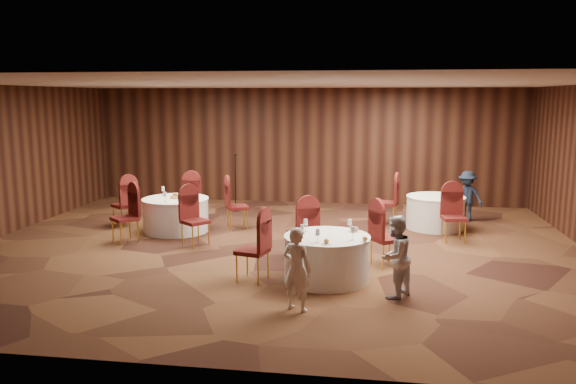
# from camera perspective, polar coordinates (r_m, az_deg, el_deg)

# --- Properties ---
(ground) EXTENTS (12.00, 12.00, 0.00)m
(ground) POSITION_cam_1_polar(r_m,az_deg,el_deg) (11.12, -1.18, -5.74)
(ground) COLOR black
(ground) RESTS_ON ground
(room_shell) EXTENTS (12.00, 12.00, 12.00)m
(room_shell) POSITION_cam_1_polar(r_m,az_deg,el_deg) (10.77, -1.21, 4.39)
(room_shell) COLOR silver
(room_shell) RESTS_ON ground
(table_main) EXTENTS (1.40, 1.40, 0.74)m
(table_main) POSITION_cam_1_polar(r_m,az_deg,el_deg) (9.17, 3.97, -6.67)
(table_main) COLOR silver
(table_main) RESTS_ON ground
(table_left) EXTENTS (1.46, 1.46, 0.74)m
(table_left) POSITION_cam_1_polar(r_m,az_deg,el_deg) (12.68, -11.31, -2.26)
(table_left) COLOR silver
(table_left) RESTS_ON ground
(table_right) EXTENTS (1.31, 1.31, 0.74)m
(table_right) POSITION_cam_1_polar(r_m,az_deg,el_deg) (13.14, 14.73, -1.98)
(table_right) COLOR silver
(table_right) RESTS_ON ground
(chairs_main) EXTENTS (2.85, 1.99, 1.00)m
(chairs_main) POSITION_cam_1_polar(r_m,az_deg,el_deg) (9.77, 2.81, -4.89)
(chairs_main) COLOR #3D0C0D
(chairs_main) RESTS_ON ground
(chairs_left) EXTENTS (3.33, 2.98, 1.00)m
(chairs_left) POSITION_cam_1_polar(r_m,az_deg,el_deg) (12.63, -11.31, -1.73)
(chairs_left) COLOR #3D0C0D
(chairs_left) RESTS_ON ground
(chairs_right) EXTENTS (1.92, 2.07, 1.00)m
(chairs_right) POSITION_cam_1_polar(r_m,az_deg,el_deg) (12.68, 13.08, -1.75)
(chairs_right) COLOR #3D0C0D
(chairs_right) RESTS_ON ground
(tabletop_main) EXTENTS (1.10, 1.02, 0.22)m
(tabletop_main) POSITION_cam_1_polar(r_m,az_deg,el_deg) (8.94, 4.89, -4.00)
(tabletop_main) COLOR silver
(tabletop_main) RESTS_ON table_main
(tabletop_left) EXTENTS (0.85, 0.79, 0.22)m
(tabletop_left) POSITION_cam_1_polar(r_m,az_deg,el_deg) (12.60, -11.42, -0.28)
(tabletop_left) COLOR silver
(tabletop_left) RESTS_ON table_left
(tabletop_right) EXTENTS (0.08, 0.08, 0.22)m
(tabletop_right) POSITION_cam_1_polar(r_m,az_deg,el_deg) (12.84, 15.71, 0.08)
(tabletop_right) COLOR silver
(tabletop_right) RESTS_ON table_right
(mic_stand) EXTENTS (0.24, 0.24, 1.48)m
(mic_stand) POSITION_cam_1_polar(r_m,az_deg,el_deg) (14.73, -5.34, -0.29)
(mic_stand) COLOR black
(mic_stand) RESTS_ON ground
(woman_a) EXTENTS (0.51, 0.43, 1.19)m
(woman_a) POSITION_cam_1_polar(r_m,az_deg,el_deg) (7.83, 0.91, -7.84)
(woman_a) COLOR silver
(woman_a) RESTS_ON ground
(woman_b) EXTENTS (0.73, 0.76, 1.24)m
(woman_b) POSITION_cam_1_polar(r_m,az_deg,el_deg) (8.49, 10.80, -6.47)
(woman_b) COLOR silver
(woman_b) RESTS_ON ground
(man_c) EXTENTS (0.90, 0.80, 1.21)m
(man_c) POSITION_cam_1_polar(r_m,az_deg,el_deg) (14.09, 17.72, -0.40)
(man_c) COLOR black
(man_c) RESTS_ON ground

